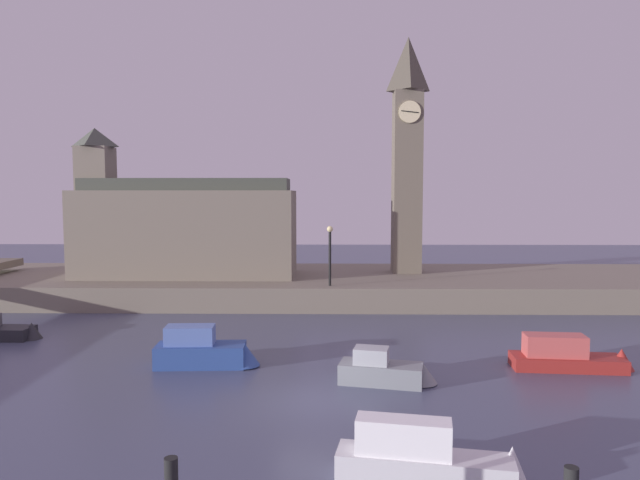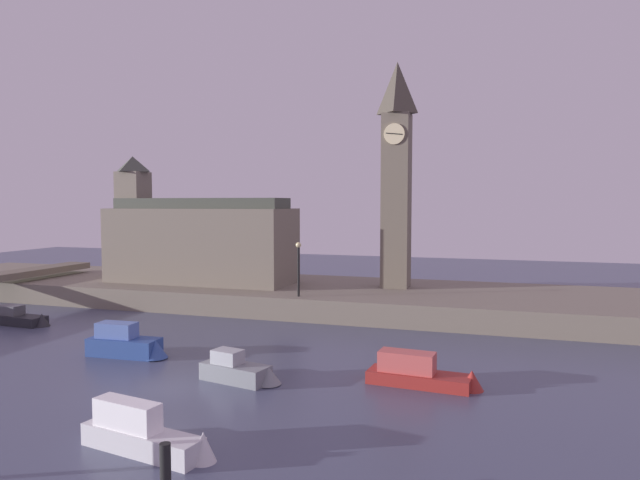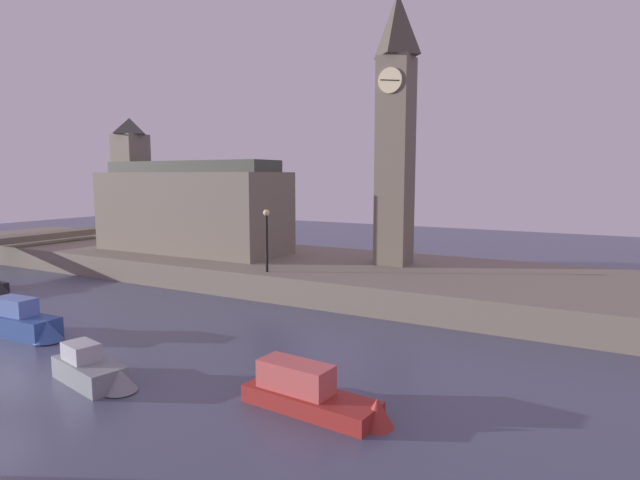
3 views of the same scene
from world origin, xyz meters
TOP-DOWN VIEW (x-y plane):
  - ground_plane at (0.00, 0.00)m, footprint 120.00×120.00m
  - far_embankment at (0.00, 20.00)m, footprint 70.00×12.00m
  - clock_tower at (5.92, 21.09)m, footprint 2.12×2.17m
  - parliament_hall at (-9.47, 19.35)m, footprint 14.39×5.37m
  - streetlamp at (0.59, 15.07)m, footprint 0.36×0.36m
  - mooring_post_right at (5.29, -7.81)m, footprint 0.28×0.28m
  - boat_ferry_white at (3.06, -5.32)m, footprint 4.79×1.71m
  - boat_barge_dark at (-15.28, 8.11)m, footprint 4.55×1.48m
  - boat_tour_blue at (-4.39, 3.92)m, footprint 4.25×1.56m
  - boat_cruiser_grey at (2.73, 1.90)m, footprint 3.77×1.83m
  - boat_dinghy_red at (10.42, 3.75)m, footprint 5.01×1.74m

SIDE VIEW (x-z plane):
  - ground_plane at x=0.00m, z-range 0.00..0.00m
  - boat_barge_dark at x=-15.28m, z-range -0.28..1.07m
  - boat_dinghy_red at x=10.42m, z-range -0.34..1.28m
  - boat_cruiser_grey at x=2.73m, z-range -0.19..1.15m
  - boat_ferry_white at x=3.06m, z-range -0.29..1.42m
  - boat_tour_blue at x=-4.39m, z-range -0.21..1.44m
  - far_embankment at x=0.00m, z-range 0.00..1.50m
  - mooring_post_right at x=5.29m, z-range 0.00..1.63m
  - streetlamp at x=0.59m, z-range 1.97..5.53m
  - parliament_hall at x=-9.47m, z-range -0.16..9.67m
  - clock_tower at x=5.92m, z-range 1.79..17.92m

